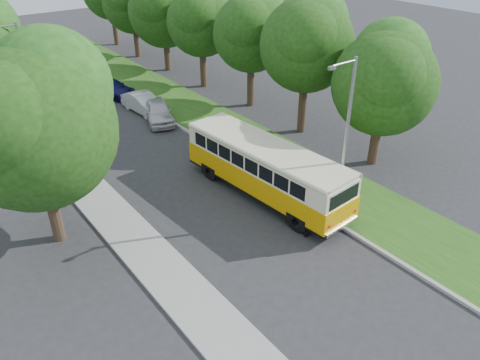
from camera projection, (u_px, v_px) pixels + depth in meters
ground at (239, 221)px, 23.11m from camera, size 120.00×120.00×0.00m
curb at (236, 161)px, 28.39m from camera, size 0.20×70.00×0.15m
grass_verge at (266, 151)px, 29.63m from camera, size 4.50×70.00×0.13m
sidewalk at (106, 208)px, 23.98m from camera, size 2.20×70.00×0.12m
treeline at (124, 26)px, 34.12m from camera, size 24.27×41.91×9.46m
lamppost_near at (345, 136)px, 21.40m from camera, size 1.71×0.16×8.00m
lamppost_far at (27, 78)px, 29.54m from camera, size 1.71×0.16×7.50m
warning_sign at (59, 133)px, 28.09m from camera, size 0.56×0.10×2.50m
vintage_bus at (266, 171)px, 24.45m from camera, size 3.36×10.33×3.02m
car_silver at (158, 111)px, 33.58m from camera, size 3.14×4.79×1.51m
car_white at (144, 103)px, 35.11m from camera, size 1.90×4.43×1.42m
car_blue at (111, 88)px, 38.16m from camera, size 3.37×5.02×1.35m
car_grey at (71, 71)px, 42.17m from camera, size 3.01×5.33×1.40m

